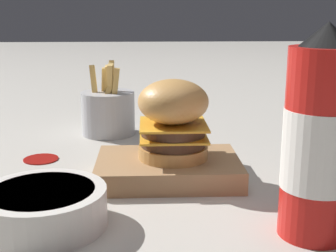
{
  "coord_description": "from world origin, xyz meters",
  "views": [
    {
      "loc": [
        -0.05,
        -0.63,
        0.25
      ],
      "look_at": [
        -0.02,
        0.04,
        0.08
      ],
      "focal_mm": 50.0,
      "sensor_mm": 36.0,
      "label": 1
    }
  ],
  "objects_px": {
    "serving_board": "(168,169)",
    "ketchup_bottle": "(319,141)",
    "burger": "(173,118)",
    "spoon": "(329,165)",
    "side_bowl": "(43,207)",
    "fries_basket": "(108,111)"
  },
  "relations": [
    {
      "from": "ketchup_bottle",
      "to": "serving_board",
      "type": "bearing_deg",
      "value": 130.14
    },
    {
      "from": "serving_board",
      "to": "spoon",
      "type": "bearing_deg",
      "value": 7.72
    },
    {
      "from": "burger",
      "to": "fries_basket",
      "type": "height_order",
      "value": "burger"
    },
    {
      "from": "spoon",
      "to": "side_bowl",
      "type": "bearing_deg",
      "value": -76.06
    },
    {
      "from": "serving_board",
      "to": "side_bowl",
      "type": "xyz_separation_m",
      "value": [
        -0.15,
        -0.15,
        0.01
      ]
    },
    {
      "from": "spoon",
      "to": "fries_basket",
      "type": "bearing_deg",
      "value": -132.15
    },
    {
      "from": "burger",
      "to": "side_bowl",
      "type": "bearing_deg",
      "value": -135.79
    },
    {
      "from": "ketchup_bottle",
      "to": "fries_basket",
      "type": "bearing_deg",
      "value": 120.54
    },
    {
      "from": "burger",
      "to": "spoon",
      "type": "relative_size",
      "value": 0.68
    },
    {
      "from": "ketchup_bottle",
      "to": "fries_basket",
      "type": "relative_size",
      "value": 1.6
    },
    {
      "from": "ketchup_bottle",
      "to": "spoon",
      "type": "distance_m",
      "value": 0.26
    },
    {
      "from": "burger",
      "to": "ketchup_bottle",
      "type": "distance_m",
      "value": 0.24
    },
    {
      "from": "serving_board",
      "to": "ketchup_bottle",
      "type": "xyz_separation_m",
      "value": [
        0.16,
        -0.18,
        0.09
      ]
    },
    {
      "from": "serving_board",
      "to": "ketchup_bottle",
      "type": "bearing_deg",
      "value": -49.86
    },
    {
      "from": "ketchup_bottle",
      "to": "fries_basket",
      "type": "distance_m",
      "value": 0.53
    },
    {
      "from": "burger",
      "to": "ketchup_bottle",
      "type": "relative_size",
      "value": 0.5
    },
    {
      "from": "ketchup_bottle",
      "to": "fries_basket",
      "type": "xyz_separation_m",
      "value": [
        -0.26,
        0.45,
        -0.06
      ]
    },
    {
      "from": "fries_basket",
      "to": "burger",
      "type": "bearing_deg",
      "value": -65.69
    },
    {
      "from": "burger",
      "to": "side_bowl",
      "type": "height_order",
      "value": "burger"
    },
    {
      "from": "serving_board",
      "to": "spoon",
      "type": "height_order",
      "value": "serving_board"
    },
    {
      "from": "serving_board",
      "to": "burger",
      "type": "relative_size",
      "value": 1.8
    },
    {
      "from": "fries_basket",
      "to": "side_bowl",
      "type": "bearing_deg",
      "value": -95.99
    }
  ]
}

